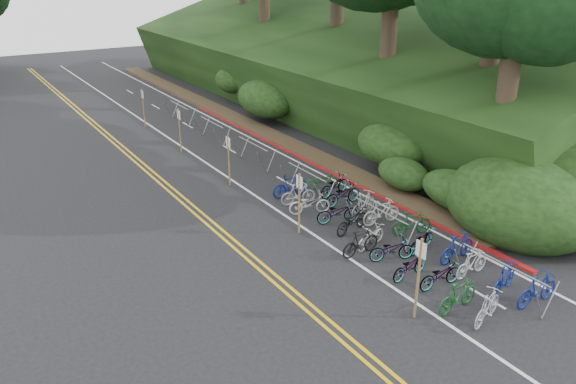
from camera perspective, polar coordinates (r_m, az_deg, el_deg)
name	(u,v)px	position (r m, az deg, el deg)	size (l,w,h in m)	color
ground	(369,296)	(18.44, 8.26, -10.45)	(120.00, 120.00, 0.00)	black
road_markings	(239,191)	(26.23, -4.97, 0.08)	(7.47, 80.00, 0.01)	gold
red_curb	(306,160)	(30.18, 1.88, 3.28)	(0.25, 28.00, 0.10)	maroon
embankment	(337,78)	(39.17, 5.01, 11.49)	(14.30, 48.14, 9.11)	black
bike_rack_front	(503,272)	(19.09, 21.02, -7.60)	(1.14, 3.25, 1.17)	gray
bike_racks_rest	(253,149)	(29.39, -3.57, 4.38)	(1.14, 23.00, 1.17)	gray
signpost_near	(419,274)	(16.94, 13.13, -8.07)	(0.08, 0.40, 2.65)	brown
signposts_rest	(202,141)	(29.07, -8.72, 5.14)	(0.08, 18.40, 2.50)	brown
bike_front	(361,242)	(20.55, 7.38, -5.09)	(1.69, 0.48, 1.02)	black
bike_valet	(383,227)	(21.83, 9.68, -3.57)	(3.32, 13.23, 1.08)	#9E9EA3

